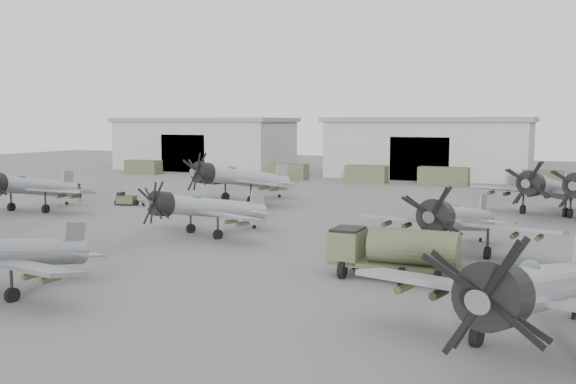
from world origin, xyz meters
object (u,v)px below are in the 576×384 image
Objects in this scene: aircraft_mid_0 at (26,187)px; aircraft_mid_1 at (202,208)px; tug_trailer at (140,201)px; aircraft_mid_2 at (457,219)px; aircraft_near_2 at (534,290)px; fuel_tanker at (394,249)px; ground_crew at (80,192)px; aircraft_extra_973 at (546,188)px; aircraft_far_0 at (237,178)px.

aircraft_mid_0 is 1.17× the size of aircraft_mid_1.
aircraft_mid_1 is at bearing -50.70° from tug_trailer.
tug_trailer is (-14.34, 11.85, -1.55)m from aircraft_mid_1.
aircraft_mid_1 is 0.88× the size of aircraft_mid_2.
aircraft_mid_0 is at bearing 169.16° from aircraft_near_2.
fuel_tanker is (15.64, -6.58, -0.51)m from aircraft_mid_1.
aircraft_extra_973 is at bearing -79.03° from ground_crew.
aircraft_extra_973 is (42.84, 16.39, 0.10)m from aircraft_mid_0.
aircraft_far_0 is at bearing -159.25° from aircraft_extra_973.
aircraft_mid_1 is at bearing -121.35° from aircraft_extra_973.
aircraft_extra_973 reaches higher than aircraft_mid_0.
aircraft_far_0 reaches higher than fuel_tanker.
aircraft_mid_1 is at bearing -118.61° from ground_crew.
aircraft_mid_1 is 30.02m from aircraft_extra_973.
aircraft_far_0 reaches higher than ground_crew.
tug_trailer is at bearing -91.13° from ground_crew.
ground_crew is at bearing -135.45° from aircraft_far_0.
aircraft_extra_973 is (28.92, 2.52, -0.09)m from aircraft_far_0.
aircraft_mid_1 is at bearing 158.89° from aircraft_near_2.
aircraft_mid_0 is 38.01m from fuel_tanker.
aircraft_mid_1 is 1.68× the size of tug_trailer.
fuel_tanker is (-6.36, -27.01, -0.88)m from aircraft_extra_973.
aircraft_extra_973 is 1.92× the size of fuel_tanker.
aircraft_extra_973 is at bearing 16.58° from aircraft_mid_0.
fuel_tanker is at bearing 141.56° from aircraft_near_2.
aircraft_mid_1 is 0.81× the size of aircraft_far_0.
aircraft_extra_973 reaches higher than ground_crew.
aircraft_extra_973 is 7.18× the size of ground_crew.
aircraft_far_0 is at bearing 40.54° from aircraft_mid_0.
aircraft_mid_2 is (-5.25, 16.37, -0.18)m from aircraft_near_2.
fuel_tanker is 35.21m from tug_trailer.
aircraft_near_2 is 45.06m from aircraft_far_0.
aircraft_near_2 reaches higher than aircraft_extra_973.
aircraft_mid_0 is at bearing -172.28° from ground_crew.
aircraft_mid_0 is at bearing 163.88° from fuel_tanker.
ground_crew is at bearing 167.61° from tug_trailer.
aircraft_far_0 reaches higher than aircraft_near_2.
aircraft_far_0 reaches higher than aircraft_mid_0.
aircraft_mid_2 reaches higher than fuel_tanker.
aircraft_extra_973 is (4.36, 19.94, 0.16)m from aircraft_mid_2.
aircraft_mid_2 reaches higher than ground_crew.
aircraft_mid_0 is 21.23m from aircraft_mid_1.
fuel_tanker is at bearing -24.26° from aircraft_far_0.
aircraft_far_0 is at bearing -68.41° from ground_crew.
aircraft_mid_2 is 33.99m from tug_trailer.
aircraft_far_0 is (-24.57, 17.42, 0.24)m from aircraft_mid_2.
tug_trailer is (-31.98, 11.37, -1.77)m from aircraft_mid_2.
ground_crew is at bearing 93.24° from aircraft_mid_0.
aircraft_extra_973 is 44.73m from ground_crew.
aircraft_near_2 is at bearing -25.50° from aircraft_far_0.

